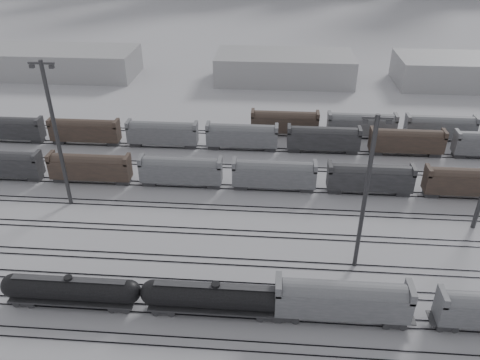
# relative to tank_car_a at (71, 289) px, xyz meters

# --- Properties ---
(ground) EXTENTS (900.00, 900.00, 0.00)m
(ground) POSITION_rel_tank_car_a_xyz_m (17.30, -1.00, -2.59)
(ground) COLOR silver
(ground) RESTS_ON ground
(tracks) EXTENTS (220.00, 71.50, 0.16)m
(tracks) POSITION_rel_tank_car_a_xyz_m (17.30, 16.50, -2.51)
(tracks) COLOR black
(tracks) RESTS_ON ground
(tank_car_a) EXTENTS (18.14, 3.02, 4.48)m
(tank_car_a) POSITION_rel_tank_car_a_xyz_m (0.00, 0.00, 0.00)
(tank_car_a) COLOR #262629
(tank_car_a) RESTS_ON ground
(tank_car_b) EXTENTS (19.06, 3.18, 4.71)m
(tank_car_b) POSITION_rel_tank_car_a_xyz_m (18.56, 0.00, 0.13)
(tank_car_b) COLOR #262629
(tank_car_b) RESTS_ON ground
(hopper_car_a) EXTENTS (16.33, 3.24, 5.84)m
(hopper_car_a) POSITION_rel_tank_car_a_xyz_m (34.00, 0.00, 1.01)
(hopper_car_a) COLOR #262629
(hopper_car_a) RESTS_ON ground
(light_mast_b) EXTENTS (4.03, 0.64, 25.18)m
(light_mast_b) POSITION_rel_tank_car_a_xyz_m (-9.82, 23.43, 10.76)
(light_mast_b) COLOR #373739
(light_mast_b) RESTS_ON ground
(light_mast_c) EXTENTS (3.72, 0.59, 23.24)m
(light_mast_c) POSITION_rel_tank_car_a_xyz_m (37.24, 10.67, 9.74)
(light_mast_c) COLOR #373739
(light_mast_c) RESTS_ON ground
(bg_string_near) EXTENTS (151.00, 3.00, 5.60)m
(bg_string_near) POSITION_rel_tank_car_a_xyz_m (25.30, 31.00, 0.21)
(bg_string_near) COLOR slate
(bg_string_near) RESTS_ON ground
(bg_string_mid) EXTENTS (151.00, 3.00, 5.60)m
(bg_string_mid) POSITION_rel_tank_car_a_xyz_m (35.30, 47.00, 0.21)
(bg_string_mid) COLOR #262629
(bg_string_mid) RESTS_ON ground
(bg_string_far) EXTENTS (66.00, 3.00, 5.60)m
(bg_string_far) POSITION_rel_tank_car_a_xyz_m (52.80, 55.00, 0.21)
(bg_string_far) COLOR #4E3C31
(bg_string_far) RESTS_ON ground
(warehouse_left) EXTENTS (50.00, 18.00, 8.00)m
(warehouse_left) POSITION_rel_tank_car_a_xyz_m (-42.70, 94.00, 1.41)
(warehouse_left) COLOR #A2A2A4
(warehouse_left) RESTS_ON ground
(warehouse_mid) EXTENTS (40.00, 18.00, 8.00)m
(warehouse_mid) POSITION_rel_tank_car_a_xyz_m (27.30, 94.00, 1.41)
(warehouse_mid) COLOR #A2A2A4
(warehouse_mid) RESTS_ON ground
(warehouse_right) EXTENTS (35.00, 18.00, 8.00)m
(warehouse_right) POSITION_rel_tank_car_a_xyz_m (77.30, 94.00, 1.41)
(warehouse_right) COLOR #A2A2A4
(warehouse_right) RESTS_ON ground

